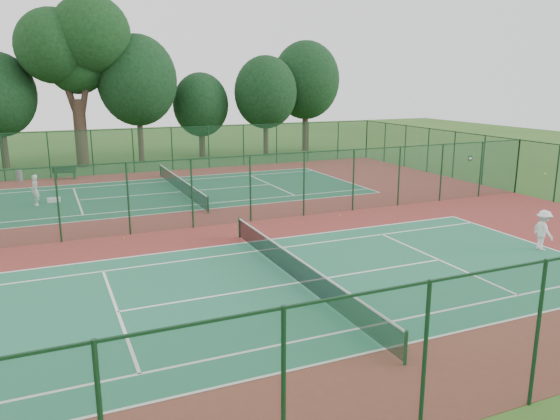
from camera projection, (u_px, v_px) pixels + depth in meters
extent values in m
plane|color=#2F571B|center=(223.00, 224.00, 27.90)|extent=(120.00, 120.00, 0.00)
cube|color=maroon|center=(223.00, 224.00, 27.90)|extent=(40.00, 36.00, 0.01)
cube|color=#216A4C|center=(299.00, 283.00, 19.88)|extent=(23.77, 10.97, 0.01)
cube|color=#1B5537|center=(181.00, 192.00, 35.91)|extent=(23.77, 10.97, 0.01)
cube|color=#1B522F|center=(153.00, 150.00, 43.52)|extent=(40.00, 0.02, 3.50)
cube|color=#13341D|center=(152.00, 128.00, 43.12)|extent=(40.00, 0.05, 0.05)
cube|color=#194B2A|center=(484.00, 347.00, 11.46)|extent=(40.00, 0.02, 3.50)
cube|color=#12331D|center=(491.00, 271.00, 11.06)|extent=(40.00, 0.05, 0.05)
cube|color=#18492D|center=(517.00, 166.00, 35.29)|extent=(0.02, 36.00, 3.50)
cube|color=#13341E|center=(520.00, 140.00, 34.89)|extent=(0.05, 36.00, 0.05)
cube|color=#184930|center=(222.00, 191.00, 27.49)|extent=(40.00, 0.02, 3.50)
cube|color=#153A1E|center=(221.00, 157.00, 27.09)|extent=(40.00, 0.05, 0.05)
cylinder|color=#12341A|center=(406.00, 348.00, 14.07)|extent=(0.10, 0.10, 0.97)
cylinder|color=#12341A|center=(240.00, 228.00, 25.47)|extent=(0.10, 0.10, 0.97)
cube|color=black|center=(299.00, 271.00, 19.77)|extent=(0.02, 12.80, 0.85)
cube|color=silver|center=(299.00, 259.00, 19.67)|extent=(0.04, 12.80, 0.06)
cylinder|color=#123318|center=(208.00, 205.00, 30.10)|extent=(0.10, 0.10, 0.97)
cylinder|color=#123318|center=(160.00, 170.00, 41.50)|extent=(0.10, 0.10, 0.97)
cube|color=black|center=(180.00, 185.00, 35.80)|extent=(0.02, 12.80, 0.85)
cube|color=white|center=(180.00, 178.00, 35.70)|extent=(0.04, 12.80, 0.06)
imported|color=white|center=(543.00, 230.00, 23.52)|extent=(0.87, 1.25, 1.76)
imported|color=silver|center=(35.00, 190.00, 31.83)|extent=(0.63, 0.77, 1.81)
cylinder|color=gray|center=(19.00, 176.00, 39.63)|extent=(0.47, 0.47, 0.82)
cube|color=black|center=(56.00, 176.00, 40.31)|extent=(0.18, 0.45, 0.50)
cube|color=black|center=(75.00, 176.00, 40.56)|extent=(0.18, 0.45, 0.50)
cube|color=black|center=(65.00, 172.00, 40.37)|extent=(1.72, 0.82, 0.06)
cube|color=black|center=(64.00, 169.00, 40.10)|extent=(1.63, 0.42, 0.50)
cube|color=silver|center=(54.00, 200.00, 32.84)|extent=(0.76, 0.29, 0.29)
sphere|color=yellow|center=(235.00, 227.00, 27.25)|extent=(0.06, 0.06, 0.06)
sphere|color=yellow|center=(340.00, 215.00, 29.64)|extent=(0.07, 0.07, 0.07)
sphere|color=#AECB2F|center=(124.00, 238.00, 25.36)|extent=(0.07, 0.07, 0.07)
cylinder|color=#35251D|center=(81.00, 133.00, 45.81)|extent=(1.03, 1.03, 5.63)
cylinder|color=#35251D|center=(65.00, 82.00, 44.74)|extent=(1.91, 0.56, 5.60)
cylinder|color=#35251D|center=(87.00, 78.00, 44.92)|extent=(1.78, 0.53, 6.07)
sphere|color=black|center=(53.00, 46.00, 43.83)|extent=(6.00, 6.00, 6.00)
sphere|color=black|center=(91.00, 34.00, 44.33)|extent=(6.38, 6.38, 6.38)
sphere|color=black|center=(77.00, 64.00, 45.24)|extent=(4.88, 4.88, 4.88)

